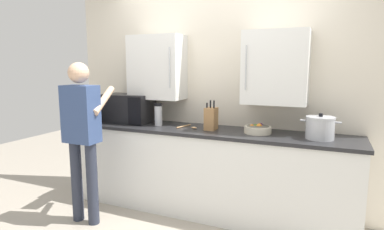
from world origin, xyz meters
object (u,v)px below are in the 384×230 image
(fruit_bowl, at_px, (258,129))
(person_figure, at_px, (82,129))
(thermos_flask, at_px, (158,114))
(knife_block, at_px, (211,119))
(wooden_spoon, at_px, (189,127))
(microwave_oven, at_px, (125,108))
(stock_pot, at_px, (320,128))

(fruit_bowl, distance_m, person_figure, 1.74)
(thermos_flask, bearing_deg, knife_block, 2.22)
(person_figure, bearing_deg, thermos_flask, 53.61)
(knife_block, height_order, thermos_flask, knife_block)
(knife_block, bearing_deg, person_figure, -148.05)
(wooden_spoon, relative_size, thermos_flask, 0.90)
(wooden_spoon, xyz_separation_m, knife_block, (0.25, 0.00, 0.11))
(person_figure, bearing_deg, microwave_oven, 89.40)
(microwave_oven, relative_size, fruit_bowl, 2.82)
(person_figure, bearing_deg, stock_pot, 17.41)
(microwave_oven, height_order, fruit_bowl, microwave_oven)
(microwave_oven, height_order, person_figure, person_figure)
(microwave_oven, distance_m, fruit_bowl, 1.59)
(stock_pot, distance_m, person_figure, 2.27)
(thermos_flask, bearing_deg, stock_pot, 0.47)
(microwave_oven, bearing_deg, fruit_bowl, -0.30)
(microwave_oven, bearing_deg, person_figure, -90.60)
(stock_pot, xyz_separation_m, fruit_bowl, (-0.57, 0.03, -0.06))
(stock_pot, relative_size, knife_block, 1.13)
(stock_pot, height_order, fruit_bowl, stock_pot)
(thermos_flask, relative_size, person_figure, 0.16)
(thermos_flask, bearing_deg, person_figure, -126.39)
(wooden_spoon, bearing_deg, person_figure, -141.11)
(stock_pot, bearing_deg, knife_block, 179.45)
(stock_pot, distance_m, fruit_bowl, 0.58)
(microwave_oven, distance_m, stock_pot, 2.16)
(thermos_flask, bearing_deg, wooden_spoon, 3.38)
(person_figure, bearing_deg, fruit_bowl, 24.08)
(fruit_bowl, bearing_deg, stock_pot, -3.21)
(wooden_spoon, relative_size, stock_pot, 0.65)
(knife_block, bearing_deg, thermos_flask, -177.78)
(fruit_bowl, distance_m, thermos_flask, 1.11)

